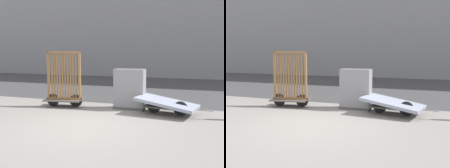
# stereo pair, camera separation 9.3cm
# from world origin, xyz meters

# --- Properties ---
(ground_plane) EXTENTS (60.00, 60.00, 0.00)m
(ground_plane) POSITION_xyz_m (0.00, 0.00, 0.00)
(ground_plane) COLOR gray
(road_strip) EXTENTS (56.00, 10.95, 0.01)m
(road_strip) POSITION_xyz_m (0.00, 8.62, 0.00)
(road_strip) COLOR #424244
(road_strip) RESTS_ON ground_plane
(bike_cart_with_bedframe) EXTENTS (2.06, 0.94, 1.96)m
(bike_cart_with_bedframe) POSITION_xyz_m (-1.80, 2.07, 0.69)
(bike_cart_with_bedframe) COLOR #4C4742
(bike_cart_with_bedframe) RESTS_ON ground_plane
(bike_cart_with_mattress) EXTENTS (2.33, 1.39, 0.54)m
(bike_cart_with_mattress) POSITION_xyz_m (1.81, 2.07, 0.34)
(bike_cart_with_mattress) COLOR #4C4742
(bike_cart_with_mattress) RESTS_ON ground_plane
(utility_cabinet) EXTENTS (1.09, 0.52, 1.36)m
(utility_cabinet) POSITION_xyz_m (0.49, 2.49, 0.64)
(utility_cabinet) COLOR #4C4C4C
(utility_cabinet) RESTS_ON ground_plane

